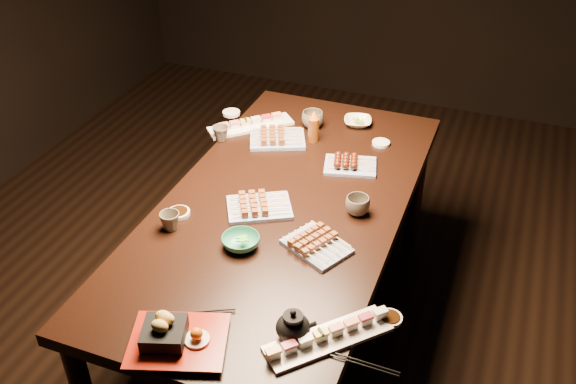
# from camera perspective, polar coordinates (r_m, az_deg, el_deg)

# --- Properties ---
(ground) EXTENTS (5.00, 5.00, 0.00)m
(ground) POSITION_cam_1_polar(r_m,az_deg,el_deg) (3.04, -1.52, -11.56)
(ground) COLOR black
(ground) RESTS_ON ground
(dining_table) EXTENTS (1.37, 1.98, 0.75)m
(dining_table) POSITION_cam_1_polar(r_m,az_deg,el_deg) (2.72, -0.38, -7.44)
(dining_table) COLOR black
(dining_table) RESTS_ON ground
(sushi_platter_near) EXTENTS (0.35, 0.36, 0.05)m
(sushi_platter_near) POSITION_cam_1_polar(r_m,az_deg,el_deg) (1.94, 3.61, -12.52)
(sushi_platter_near) COLOR white
(sushi_platter_near) RESTS_ON dining_table
(sushi_platter_far) EXTENTS (0.36, 0.35, 0.05)m
(sushi_platter_far) POSITION_cam_1_polar(r_m,az_deg,el_deg) (2.99, -3.34, 6.18)
(sushi_platter_far) COLOR white
(sushi_platter_far) RESTS_ON dining_table
(yakitori_plate_center) EXTENTS (0.29, 0.27, 0.06)m
(yakitori_plate_center) POSITION_cam_1_polar(r_m,az_deg,el_deg) (2.43, -2.58, -0.97)
(yakitori_plate_center) COLOR #828EB6
(yakitori_plate_center) RESTS_ON dining_table
(yakitori_plate_right) EXTENTS (0.27, 0.24, 0.06)m
(yakitori_plate_right) POSITION_cam_1_polar(r_m,az_deg,el_deg) (2.25, 2.57, -4.44)
(yakitori_plate_right) COLOR #828EB6
(yakitori_plate_right) RESTS_ON dining_table
(yakitori_plate_left) EXTENTS (0.29, 0.26, 0.06)m
(yakitori_plate_left) POSITION_cam_1_polar(r_m,az_deg,el_deg) (2.87, -0.95, 5.09)
(yakitori_plate_left) COLOR #828EB6
(yakitori_plate_left) RESTS_ON dining_table
(tsukune_plate) EXTENTS (0.25, 0.20, 0.05)m
(tsukune_plate) POSITION_cam_1_polar(r_m,az_deg,el_deg) (2.70, 5.57, 2.68)
(tsukune_plate) COLOR #828EB6
(tsukune_plate) RESTS_ON dining_table
(edamame_bowl_green) EXTENTS (0.17, 0.17, 0.04)m
(edamame_bowl_green) POSITION_cam_1_polar(r_m,az_deg,el_deg) (2.27, -4.22, -4.45)
(edamame_bowl_green) COLOR #2B8362
(edamame_bowl_green) RESTS_ON dining_table
(edamame_bowl_cream) EXTENTS (0.16, 0.16, 0.03)m
(edamame_bowl_cream) POSITION_cam_1_polar(r_m,az_deg,el_deg) (3.03, 6.22, 6.22)
(edamame_bowl_cream) COLOR beige
(edamame_bowl_cream) RESTS_ON dining_table
(tempura_tray) EXTENTS (0.34, 0.31, 0.10)m
(tempura_tray) POSITION_cam_1_polar(r_m,az_deg,el_deg) (1.93, -9.84, -12.23)
(tempura_tray) COLOR black
(tempura_tray) RESTS_ON dining_table
(teacup_near_left) EXTENTS (0.08, 0.08, 0.07)m
(teacup_near_left) POSITION_cam_1_polar(r_m,az_deg,el_deg) (2.37, -10.44, -2.56)
(teacup_near_left) COLOR #534B40
(teacup_near_left) RESTS_ON dining_table
(teacup_mid_right) EXTENTS (0.10, 0.10, 0.07)m
(teacup_mid_right) POSITION_cam_1_polar(r_m,az_deg,el_deg) (2.42, 6.20, -1.20)
(teacup_mid_right) COLOR #534B40
(teacup_mid_right) RESTS_ON dining_table
(teacup_far_left) EXTENTS (0.10, 0.10, 0.07)m
(teacup_far_left) POSITION_cam_1_polar(r_m,az_deg,el_deg) (2.90, -5.99, 5.21)
(teacup_far_left) COLOR #534B40
(teacup_far_left) RESTS_ON dining_table
(teacup_far_right) EXTENTS (0.14, 0.14, 0.08)m
(teacup_far_right) POSITION_cam_1_polar(r_m,az_deg,el_deg) (2.98, 2.20, 6.45)
(teacup_far_right) COLOR #534B40
(teacup_far_right) RESTS_ON dining_table
(teapot) EXTENTS (0.16, 0.16, 0.10)m
(teapot) POSITION_cam_1_polar(r_m,az_deg,el_deg) (1.93, 0.45, -11.68)
(teapot) COLOR black
(teapot) RESTS_ON dining_table
(condiment_bottle) EXTENTS (0.06, 0.06, 0.15)m
(condiment_bottle) POSITION_cam_1_polar(r_m,az_deg,el_deg) (2.86, 2.29, 5.88)
(condiment_bottle) COLOR #67320D
(condiment_bottle) RESTS_ON dining_table
(sauce_dish_west) EXTENTS (0.09, 0.09, 0.01)m
(sauce_dish_west) POSITION_cam_1_polar(r_m,az_deg,el_deg) (2.45, -9.68, -1.84)
(sauce_dish_west) COLOR white
(sauce_dish_west) RESTS_ON dining_table
(sauce_dish_east) EXTENTS (0.10, 0.10, 0.01)m
(sauce_dish_east) POSITION_cam_1_polar(r_m,az_deg,el_deg) (2.89, 8.26, 4.33)
(sauce_dish_east) COLOR white
(sauce_dish_east) RESTS_ON dining_table
(sauce_dish_se) EXTENTS (0.10, 0.10, 0.01)m
(sauce_dish_se) POSITION_cam_1_polar(r_m,az_deg,el_deg) (2.03, 9.06, -11.03)
(sauce_dish_se) COLOR white
(sauce_dish_se) RESTS_ON dining_table
(sauce_dish_nw) EXTENTS (0.11, 0.11, 0.01)m
(sauce_dish_nw) POSITION_cam_1_polar(r_m,az_deg,el_deg) (3.12, -5.06, 7.01)
(sauce_dish_nw) COLOR white
(sauce_dish_nw) RESTS_ON dining_table
(chopsticks_near) EXTENTS (0.20, 0.12, 0.01)m
(chopsticks_near) POSITION_cam_1_polar(r_m,az_deg,el_deg) (2.04, -7.72, -10.66)
(chopsticks_near) COLOR black
(chopsticks_near) RESTS_ON dining_table
(chopsticks_se) EXTENTS (0.22, 0.02, 0.01)m
(chopsticks_se) POSITION_cam_1_polar(r_m,az_deg,el_deg) (1.90, 6.54, -14.90)
(chopsticks_se) COLOR black
(chopsticks_se) RESTS_ON dining_table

